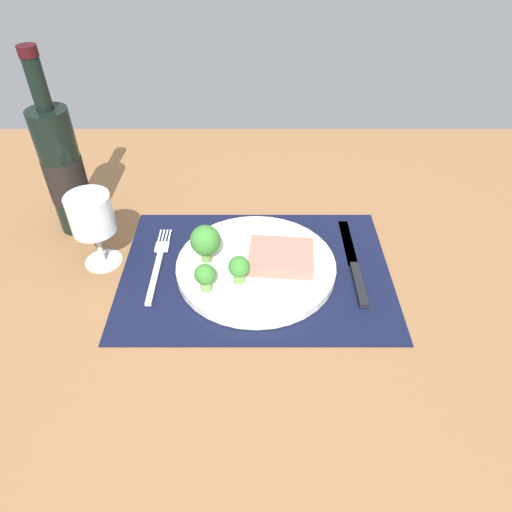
{
  "coord_description": "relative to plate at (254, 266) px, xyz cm",
  "views": [
    {
      "loc": [
        0.14,
        -58.37,
        52.98
      ],
      "look_at": [
        0.37,
        1.71,
        1.9
      ],
      "focal_mm": 32.6,
      "sensor_mm": 36.0,
      "label": 1
    }
  ],
  "objects": [
    {
      "name": "ground_plane",
      "position": [
        0.0,
        0.0,
        -2.6
      ],
      "size": [
        140.0,
        110.0,
        3.0
      ],
      "primitive_type": "cube",
      "color": "brown"
    },
    {
      "name": "plate",
      "position": [
        0.0,
        0.0,
        0.0
      ],
      "size": [
        26.72,
        26.72,
        1.6
      ],
      "primitive_type": "cylinder",
      "color": "silver",
      "rests_on": "placemat"
    },
    {
      "name": "broccoli_back_left",
      "position": [
        -7.79,
        -6.3,
        3.61
      ],
      "size": [
        3.3,
        3.3,
        4.77
      ],
      "color": "#6B994C",
      "rests_on": "plate"
    },
    {
      "name": "wine_bottle",
      "position": [
        -33.55,
        13.0,
        10.87
      ],
      "size": [
        6.85,
        6.85,
        32.66
      ],
      "color": "black",
      "rests_on": "ground_plane"
    },
    {
      "name": "broccoli_center",
      "position": [
        -2.64,
        -4.5,
        3.61
      ],
      "size": [
        3.41,
        3.41,
        4.8
      ],
      "color": "#6B994C",
      "rests_on": "plate"
    },
    {
      "name": "wine_glass",
      "position": [
        -26.45,
        2.5,
        8.19
      ],
      "size": [
        7.15,
        7.15,
        13.35
      ],
      "color": "silver",
      "rests_on": "ground_plane"
    },
    {
      "name": "broccoli_front_edge",
      "position": [
        -8.24,
        0.7,
        4.88
      ],
      "size": [
        5.02,
        5.02,
        6.74
      ],
      "color": "#5B8942",
      "rests_on": "plate"
    },
    {
      "name": "fork",
      "position": [
        -16.78,
        1.42,
        -0.55
      ],
      "size": [
        2.4,
        19.2,
        0.5
      ],
      "rotation": [
        0.0,
        0.0,
        0.04
      ],
      "color": "silver",
      "rests_on": "placemat"
    },
    {
      "name": "steak",
      "position": [
        4.15,
        -0.32,
        2.03
      ],
      "size": [
        11.21,
        8.94,
        2.46
      ],
      "primitive_type": "cube",
      "rotation": [
        0.0,
        0.0,
        -0.08
      ],
      "color": "#9E6B5B",
      "rests_on": "plate"
    },
    {
      "name": "placemat",
      "position": [
        0.0,
        0.0,
        -0.95
      ],
      "size": [
        45.14,
        32.55,
        0.3
      ],
      "primitive_type": "cube",
      "color": "black",
      "rests_on": "ground_plane"
    },
    {
      "name": "knife",
      "position": [
        16.73,
        0.53,
        -0.5
      ],
      "size": [
        1.8,
        23.0,
        0.8
      ],
      "rotation": [
        0.0,
        0.0,
        0.04
      ],
      "color": "black",
      "rests_on": "placemat"
    }
  ]
}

